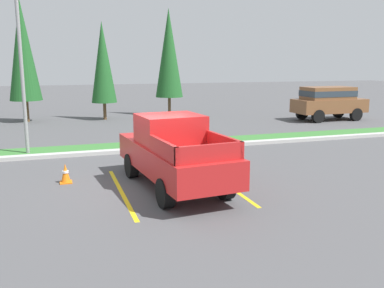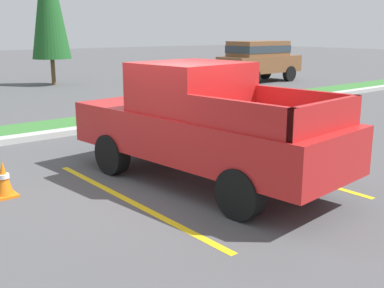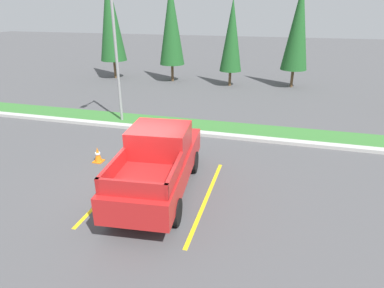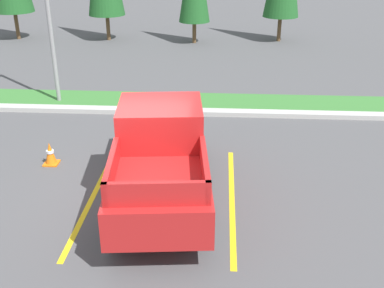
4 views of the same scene
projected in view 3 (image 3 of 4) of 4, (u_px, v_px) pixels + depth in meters
ground_plane at (143, 186)px, 10.74m from camera, size 120.00×120.00×0.00m
parking_line_near at (116, 185)px, 10.77m from camera, size 0.12×4.80×0.01m
parking_line_far at (206, 198)px, 10.02m from camera, size 0.12×4.80×0.01m
curb_strip at (185, 132)px, 15.15m from camera, size 56.00×0.40×0.15m
grass_median at (191, 125)px, 16.15m from camera, size 56.00×1.80×0.06m
pickup_truck_main at (158, 162)px, 10.04m from camera, size 2.41×5.39×2.10m
street_light at (114, 48)px, 15.28m from camera, size 0.24×1.49×6.28m
cypress_tree_leftmost at (110, 17)px, 25.17m from camera, size 2.08×2.08×7.99m
cypress_tree_left_inner at (171, 23)px, 24.19m from camera, size 1.91×1.91×7.34m
cypress_tree_center at (232, 35)px, 22.98m from camera, size 1.59×1.59×6.11m
cypress_tree_right_inner at (298, 27)px, 22.30m from camera, size 1.86×1.86×7.13m
traffic_cone at (98, 155)px, 12.29m from camera, size 0.36×0.36×0.60m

